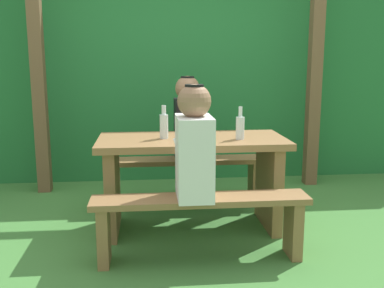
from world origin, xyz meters
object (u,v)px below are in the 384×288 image
picnic_table (192,167)px  person_white_shirt (194,146)px  bottle_right (164,125)px  bench_near (201,215)px  cell_phone (201,140)px  bottle_left (240,127)px  bench_far (186,172)px  drinking_glass (195,133)px  person_black_coat (188,121)px

picnic_table → person_white_shirt: (-0.04, -0.55, 0.27)m
bottle_right → bench_near: bearing=-69.5°
cell_phone → bottle_left: bearing=18.2°
picnic_table → bench_near: picnic_table is taller
picnic_table → bench_far: (0.00, 0.56, -0.18)m
drinking_glass → bottle_right: (-0.22, 0.04, 0.06)m
bench_far → bottle_right: size_ratio=5.68×
bottle_right → cell_phone: size_ratio=1.76×
picnic_table → bench_near: bearing=-90.0°
person_black_coat → bottle_left: size_ratio=2.98×
picnic_table → bench_far: size_ratio=1.00×
cell_phone → picnic_table: bearing=125.7°
bench_far → drinking_glass: size_ratio=15.67×
person_black_coat → person_white_shirt: bearing=-93.0°
picnic_table → bottle_left: 0.48m
bottle_right → bench_far: bearing=69.4°
person_white_shirt → bottle_left: bearing=50.3°
picnic_table → bench_near: size_ratio=1.00×
bench_near → cell_phone: cell_phone is taller
bench_far → person_white_shirt: size_ratio=1.95×
bench_near → bottle_left: 0.77m
picnic_table → bench_far: 0.58m
drinking_glass → bottle_right: size_ratio=0.36×
bench_near → cell_phone: 0.60m
picnic_table → cell_phone: cell_phone is taller
bench_near → bench_far: bearing=90.0°
picnic_table → cell_phone: bearing=-66.1°
bench_near → bench_far: size_ratio=1.00×
person_black_coat → cell_phone: bearing=-86.9°
person_black_coat → bottle_left: 0.72m
picnic_table → person_black_coat: size_ratio=1.95×
person_white_shirt → bottle_right: bearing=106.8°
bench_near → bottle_left: bearing=53.7°
picnic_table → person_white_shirt: person_white_shirt is taller
person_white_shirt → bottle_right: size_ratio=2.92×
person_black_coat → cell_phone: size_ratio=5.14×
picnic_table → person_black_coat: (0.02, 0.55, 0.27)m
person_black_coat → bench_near: bearing=-90.8°
person_white_shirt → bottle_left: 0.61m
bench_near → bottle_right: (-0.21, 0.56, 0.50)m
bench_far → bottle_right: bottle_right is taller
bottle_left → drinking_glass: bearing=172.6°
bottle_left → picnic_table: bearing=166.2°
person_white_shirt → bottle_right: (-0.17, 0.55, 0.05)m
bench_near → person_black_coat: 1.20m
bottle_right → picnic_table: bearing=-0.6°
bench_near → bottle_right: bearing=110.5°
picnic_table → bench_far: bearing=90.0°
picnic_table → bench_near: (0.00, -0.56, -0.18)m
person_white_shirt → picnic_table: bearing=85.7°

